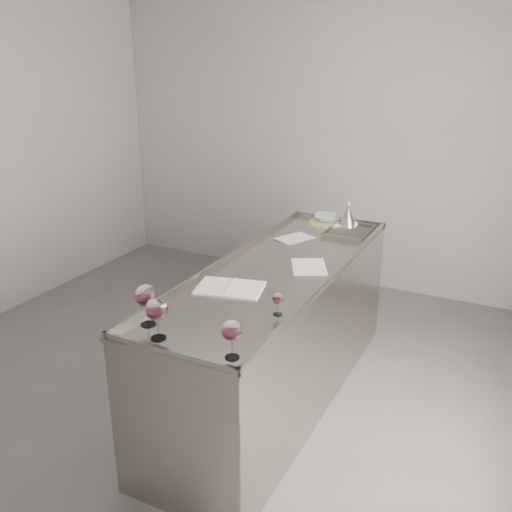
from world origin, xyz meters
The scene contains 12 objects.
room_shell centered at (0.00, 0.00, 1.40)m, with size 4.54×5.04×2.84m.
counter centered at (0.50, 0.30, 0.47)m, with size 0.77×2.42×0.97m.
wine_glass_left centered at (0.24, -0.69, 1.10)m, with size 0.11×0.11×0.22m.
wine_glass_middle centered at (0.37, -0.78, 1.09)m, with size 0.11×0.11×0.21m.
wine_glass_right centered at (0.77, -0.78, 1.07)m, with size 0.10×0.10×0.19m.
wine_glass_small centered at (0.78, -0.29, 1.03)m, with size 0.06×0.06×0.13m.
notebook centered at (0.39, -0.10, 0.95)m, with size 0.43×0.35×0.02m.
loose_paper_top centered at (0.67, 0.43, 0.94)m, with size 0.21×0.30×0.00m, color silver.
loose_paper_under centered at (0.36, 0.91, 0.94)m, with size 0.19×0.27×0.00m, color white.
trivet centered at (0.44, 1.38, 0.95)m, with size 0.27×0.27×0.02m, color #CAC383.
ceramic_bowl centered at (0.44, 1.38, 0.98)m, with size 0.20×0.20×0.05m, color #99AFB2.
wine_funnel centered at (0.61, 1.38, 1.00)m, with size 0.14×0.14×0.21m.
Camera 1 is at (1.89, -2.75, 2.27)m, focal length 40.00 mm.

